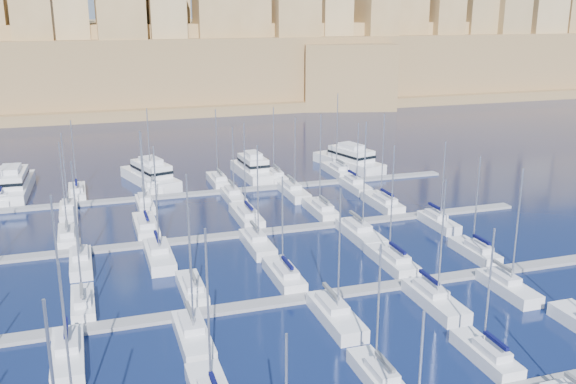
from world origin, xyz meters
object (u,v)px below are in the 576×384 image
object	(u,v)px
motor_yacht_c	(252,168)
motor_yacht_b	(151,175)
sailboat_4	(486,355)
motor_yacht_d	(349,159)
motor_yacht_a	(13,184)

from	to	relation	value
motor_yacht_c	motor_yacht_b	bearing A→B (deg)	176.96
sailboat_4	motor_yacht_c	distance (m)	69.49
motor_yacht_d	motor_yacht_c	bearing A→B (deg)	-176.37
motor_yacht_d	sailboat_4	bearing A→B (deg)	-103.55
sailboat_4	motor_yacht_d	distance (m)	72.72
sailboat_4	motor_yacht_d	world-z (taller)	sailboat_4
motor_yacht_a	motor_yacht_c	distance (m)	41.68
motor_yacht_a	motor_yacht_c	world-z (taller)	same
motor_yacht_b	motor_yacht_c	bearing A→B (deg)	-3.04
motor_yacht_a	motor_yacht_b	xyz separation A→B (m)	(23.03, -0.79, -0.00)
motor_yacht_c	motor_yacht_d	xyz separation A→B (m)	(20.17, 1.28, 0.00)
sailboat_4	motor_yacht_b	bearing A→B (deg)	107.17
motor_yacht_a	motor_yacht_d	distance (m)	61.82
motor_yacht_a	motor_yacht_c	size ratio (longest dim) A/B	1.25
motor_yacht_b	motor_yacht_d	bearing A→B (deg)	0.43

